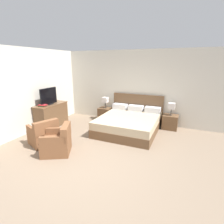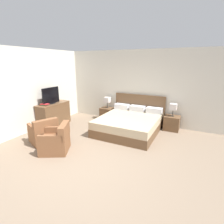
{
  "view_description": "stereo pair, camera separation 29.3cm",
  "coord_description": "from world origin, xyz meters",
  "px_view_note": "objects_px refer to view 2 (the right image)",
  "views": [
    {
      "loc": [
        2.02,
        -3.06,
        2.28
      ],
      "look_at": [
        -0.13,
        1.86,
        0.75
      ],
      "focal_mm": 28.0,
      "sensor_mm": 36.0,
      "label": 1
    },
    {
      "loc": [
        2.29,
        -2.93,
        2.28
      ],
      "look_at": [
        -0.13,
        1.86,
        0.75
      ],
      "focal_mm": 28.0,
      "sensor_mm": 36.0,
      "label": 2
    }
  ],
  "objects_px": {
    "armchair_companion": "(56,141)",
    "table_lamp_left": "(107,100)",
    "nightstand_left": "(107,114)",
    "tv": "(51,96)",
    "nightstand_right": "(172,123)",
    "book_red_cover": "(44,105)",
    "armchair_by_window": "(44,133)",
    "book_blue_cover": "(45,104)",
    "bed": "(130,123)",
    "table_lamp_right": "(173,107)",
    "dresser": "(54,114)"
  },
  "relations": [
    {
      "from": "book_blue_cover",
      "to": "nightstand_left",
      "type": "bearing_deg",
      "value": 52.0
    },
    {
      "from": "table_lamp_right",
      "to": "armchair_by_window",
      "type": "height_order",
      "value": "table_lamp_right"
    },
    {
      "from": "book_red_cover",
      "to": "armchair_companion",
      "type": "height_order",
      "value": "book_red_cover"
    },
    {
      "from": "armchair_companion",
      "to": "table_lamp_left",
      "type": "bearing_deg",
      "value": 91.14
    },
    {
      "from": "bed",
      "to": "table_lamp_left",
      "type": "relative_size",
      "value": 4.91
    },
    {
      "from": "nightstand_left",
      "to": "nightstand_right",
      "type": "xyz_separation_m",
      "value": [
        2.54,
        0.0,
        0.0
      ]
    },
    {
      "from": "table_lamp_left",
      "to": "book_blue_cover",
      "type": "height_order",
      "value": "table_lamp_left"
    },
    {
      "from": "table_lamp_right",
      "to": "armchair_companion",
      "type": "relative_size",
      "value": 0.46
    },
    {
      "from": "tv",
      "to": "book_red_cover",
      "type": "xyz_separation_m",
      "value": [
        -0.01,
        -0.32,
        -0.27
      ]
    },
    {
      "from": "bed",
      "to": "armchair_by_window",
      "type": "height_order",
      "value": "bed"
    },
    {
      "from": "tv",
      "to": "book_blue_cover",
      "type": "distance_m",
      "value": 0.4
    },
    {
      "from": "table_lamp_left",
      "to": "book_blue_cover",
      "type": "xyz_separation_m",
      "value": [
        -1.45,
        -1.86,
        0.07
      ]
    },
    {
      "from": "bed",
      "to": "nightstand_left",
      "type": "bearing_deg",
      "value": 149.26
    },
    {
      "from": "nightstand_left",
      "to": "tv",
      "type": "relative_size",
      "value": 0.67
    },
    {
      "from": "book_blue_cover",
      "to": "dresser",
      "type": "bearing_deg",
      "value": 91.17
    },
    {
      "from": "nightstand_left",
      "to": "bed",
      "type": "bearing_deg",
      "value": -30.74
    },
    {
      "from": "tv",
      "to": "armchair_by_window",
      "type": "relative_size",
      "value": 0.85
    },
    {
      "from": "bed",
      "to": "armchair_by_window",
      "type": "bearing_deg",
      "value": -134.4
    },
    {
      "from": "nightstand_left",
      "to": "book_blue_cover",
      "type": "distance_m",
      "value": 2.44
    },
    {
      "from": "nightstand_left",
      "to": "tv",
      "type": "xyz_separation_m",
      "value": [
        -1.45,
        -1.53,
        0.88
      ]
    },
    {
      "from": "nightstand_left",
      "to": "book_red_cover",
      "type": "height_order",
      "value": "book_red_cover"
    },
    {
      "from": "nightstand_right",
      "to": "armchair_companion",
      "type": "xyz_separation_m",
      "value": [
        -2.48,
        -2.95,
        0.03
      ]
    },
    {
      "from": "book_red_cover",
      "to": "dresser",
      "type": "bearing_deg",
      "value": 88.33
    },
    {
      "from": "tv",
      "to": "armchair_companion",
      "type": "relative_size",
      "value": 0.82
    },
    {
      "from": "tv",
      "to": "armchair_companion",
      "type": "height_order",
      "value": "tv"
    },
    {
      "from": "nightstand_right",
      "to": "table_lamp_right",
      "type": "height_order",
      "value": "table_lamp_right"
    },
    {
      "from": "bed",
      "to": "armchair_companion",
      "type": "height_order",
      "value": "bed"
    },
    {
      "from": "bed",
      "to": "book_blue_cover",
      "type": "distance_m",
      "value": 2.99
    },
    {
      "from": "armchair_by_window",
      "to": "armchair_companion",
      "type": "bearing_deg",
      "value": -18.63
    },
    {
      "from": "nightstand_left",
      "to": "armchair_by_window",
      "type": "bearing_deg",
      "value": -103.42
    },
    {
      "from": "book_red_cover",
      "to": "book_blue_cover",
      "type": "relative_size",
      "value": 0.8
    },
    {
      "from": "nightstand_right",
      "to": "dresser",
      "type": "distance_m",
      "value": 4.26
    },
    {
      "from": "nightstand_left",
      "to": "dresser",
      "type": "bearing_deg",
      "value": -134.65
    },
    {
      "from": "dresser",
      "to": "armchair_by_window",
      "type": "relative_size",
      "value": 1.41
    },
    {
      "from": "dresser",
      "to": "table_lamp_left",
      "type": "bearing_deg",
      "value": 45.38
    },
    {
      "from": "bed",
      "to": "tv",
      "type": "relative_size",
      "value": 2.8
    },
    {
      "from": "nightstand_right",
      "to": "table_lamp_right",
      "type": "xyz_separation_m",
      "value": [
        0.0,
        0.0,
        0.57
      ]
    },
    {
      "from": "nightstand_right",
      "to": "book_red_cover",
      "type": "distance_m",
      "value": 4.46
    },
    {
      "from": "table_lamp_left",
      "to": "tv",
      "type": "height_order",
      "value": "tv"
    },
    {
      "from": "table_lamp_left",
      "to": "nightstand_right",
      "type": "bearing_deg",
      "value": -0.03
    },
    {
      "from": "book_red_cover",
      "to": "book_blue_cover",
      "type": "distance_m",
      "value": 0.04
    },
    {
      "from": "nightstand_left",
      "to": "table_lamp_right",
      "type": "bearing_deg",
      "value": 0.03
    },
    {
      "from": "bed",
      "to": "armchair_companion",
      "type": "distance_m",
      "value": 2.51
    },
    {
      "from": "book_red_cover",
      "to": "book_blue_cover",
      "type": "xyz_separation_m",
      "value": [
        0.02,
        0.0,
        0.03
      ]
    },
    {
      "from": "armchair_by_window",
      "to": "armchair_companion",
      "type": "distance_m",
      "value": 0.75
    },
    {
      "from": "nightstand_right",
      "to": "book_blue_cover",
      "type": "bearing_deg",
      "value": -155.05
    },
    {
      "from": "bed",
      "to": "tv",
      "type": "bearing_deg",
      "value": -164.04
    },
    {
      "from": "nightstand_left",
      "to": "armchair_companion",
      "type": "distance_m",
      "value": 2.95
    },
    {
      "from": "nightstand_right",
      "to": "table_lamp_left",
      "type": "height_order",
      "value": "table_lamp_left"
    },
    {
      "from": "tv",
      "to": "armchair_by_window",
      "type": "xyz_separation_m",
      "value": [
        0.81,
        -1.18,
        -0.85
      ]
    }
  ]
}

